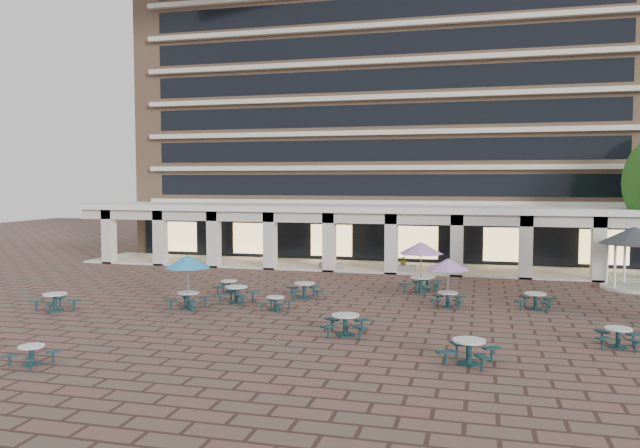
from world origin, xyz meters
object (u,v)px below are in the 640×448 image
(picnic_table_1, at_px, (32,353))
(picnic_table_2, at_px, (469,350))
(picnic_table_0, at_px, (55,300))
(planter_left, at_px, (330,263))
(planter_right, at_px, (404,265))
(gazebo, at_px, (634,243))

(picnic_table_1, relative_size, picnic_table_2, 0.73)
(picnic_table_0, bearing_deg, picnic_table_2, 11.25)
(planter_left, bearing_deg, picnic_table_1, -100.60)
(planter_left, distance_m, planter_right, 5.06)
(gazebo, bearing_deg, planter_left, 170.60)
(planter_left, height_order, planter_right, planter_right)
(picnic_table_0, bearing_deg, planter_right, 71.09)
(picnic_table_0, distance_m, picnic_table_1, 9.11)
(picnic_table_2, xyz_separation_m, gazebo, (8.66, 17.12, 2.16))
(picnic_table_1, distance_m, picnic_table_2, 14.63)
(picnic_table_0, xyz_separation_m, planter_right, (14.49, 16.26, 0.01))
(picnic_table_0, relative_size, picnic_table_2, 1.03)
(picnic_table_0, distance_m, planter_right, 21.78)
(picnic_table_0, distance_m, gazebo, 30.83)
(picnic_table_0, xyz_separation_m, picnic_table_2, (19.10, -3.90, 0.01))
(picnic_table_1, xyz_separation_m, picnic_table_2, (14.15, 3.74, 0.11))
(picnic_table_1, bearing_deg, planter_right, 76.78)
(picnic_table_1, relative_size, gazebo, 0.42)
(picnic_table_0, relative_size, planter_left, 1.49)
(planter_right, bearing_deg, picnic_table_1, -111.75)
(picnic_table_1, height_order, planter_right, planter_right)
(gazebo, xyz_separation_m, planter_left, (-18.34, 3.03, -2.19))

